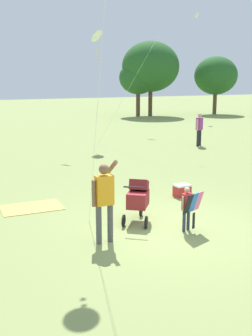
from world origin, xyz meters
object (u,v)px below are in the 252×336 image
child_with_butterfly_kite (188,205)px  person_couple_left (199,127)px  cooler_box (182,190)px  picnic_blanket (32,208)px  person_adult_flyer (104,196)px  stroller (138,197)px  kite_orange_delta (97,37)px

child_with_butterfly_kite → person_couple_left: person_couple_left is taller
cooler_box → picnic_blanket: bearing=168.5°
person_couple_left → picnic_blanket: person_couple_left is taller
child_with_butterfly_kite → person_adult_flyer: 1.94m
person_couple_left → cooler_box: bearing=-129.1°
person_adult_flyer → person_couple_left: (9.18, 9.32, -0.03)m
stroller → child_with_butterfly_kite: bearing=-56.5°
person_adult_flyer → person_couple_left: 13.08m
stroller → picnic_blanket: 3.00m
person_adult_flyer → kite_orange_delta: kite_orange_delta is taller
person_couple_left → person_adult_flyer: bearing=-134.6°
kite_orange_delta → child_with_butterfly_kite: bearing=-103.9°
kite_orange_delta → cooler_box: bearing=-99.1°
person_adult_flyer → picnic_blanket: size_ratio=1.11×
cooler_box → person_couple_left: bearing=50.9°
kite_orange_delta → cooler_box: 11.33m
child_with_butterfly_kite → picnic_blanket: child_with_butterfly_kite is taller
picnic_blanket → child_with_butterfly_kite: bearing=-50.2°
person_adult_flyer → kite_orange_delta: (4.94, 12.12, 4.27)m
stroller → kite_orange_delta: 12.80m
person_adult_flyer → kite_orange_delta: 13.77m
child_with_butterfly_kite → person_couple_left: bearing=52.6°
child_with_butterfly_kite → stroller: stroller is taller
stroller → kite_orange_delta: size_ratio=0.18×
child_with_butterfly_kite → cooler_box: child_with_butterfly_kite is taller
person_adult_flyer → picnic_blanket: (-0.78, 2.97, -0.98)m
child_with_butterfly_kite → kite_orange_delta: size_ratio=0.18×
child_with_butterfly_kite → kite_orange_delta: bearing=76.1°
stroller → person_couple_left: (7.97, 8.52, 0.36)m
kite_orange_delta → person_couple_left: 6.65m
picnic_blanket → cooler_box: (4.12, -0.84, 0.17)m
child_with_butterfly_kite → person_adult_flyer: size_ratio=0.58×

